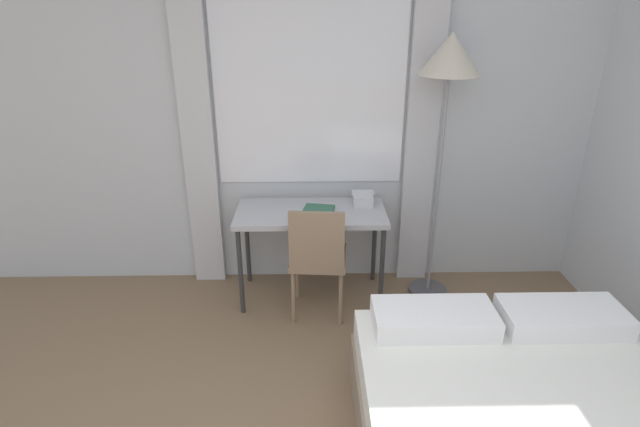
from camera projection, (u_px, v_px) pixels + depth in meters
wall_back_with_window at (297, 118)px, 3.78m from camera, size 5.55×0.13×2.70m
desk at (311, 219)px, 3.74m from camera, size 1.12×0.54×0.73m
desk_chair at (318, 255)px, 3.55m from camera, size 0.43×0.43×0.89m
standing_lamp at (449, 71)px, 3.36m from camera, size 0.42×0.42×1.99m
telephone at (363, 198)px, 3.82m from camera, size 0.17×0.19×0.11m
book at (319, 209)px, 3.71m from camera, size 0.24×0.19×0.02m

